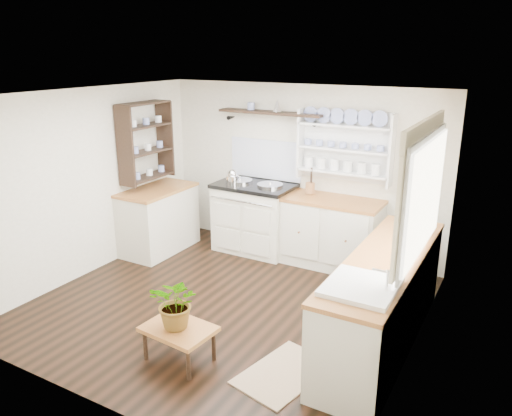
# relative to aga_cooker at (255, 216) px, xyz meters

# --- Properties ---
(floor) EXTENTS (4.00, 3.80, 0.01)m
(floor) POSITION_rel_aga_cooker_xyz_m (0.53, -1.57, -0.49)
(floor) COLOR black
(floor) RESTS_ON ground
(wall_back) EXTENTS (4.00, 0.02, 2.30)m
(wall_back) POSITION_rel_aga_cooker_xyz_m (0.53, 0.33, 0.66)
(wall_back) COLOR beige
(wall_back) RESTS_ON ground
(wall_right) EXTENTS (0.02, 3.80, 2.30)m
(wall_right) POSITION_rel_aga_cooker_xyz_m (2.53, -1.57, 0.66)
(wall_right) COLOR beige
(wall_right) RESTS_ON ground
(wall_left) EXTENTS (0.02, 3.80, 2.30)m
(wall_left) POSITION_rel_aga_cooker_xyz_m (-1.47, -1.57, 0.66)
(wall_left) COLOR beige
(wall_left) RESTS_ON ground
(ceiling) EXTENTS (4.00, 3.80, 0.01)m
(ceiling) POSITION_rel_aga_cooker_xyz_m (0.53, -1.57, 1.81)
(ceiling) COLOR white
(ceiling) RESTS_ON wall_back
(window) EXTENTS (0.08, 1.55, 1.22)m
(window) POSITION_rel_aga_cooker_xyz_m (2.48, -1.42, 1.07)
(window) COLOR white
(window) RESTS_ON wall_right
(aga_cooker) EXTENTS (1.08, 0.75, 0.99)m
(aga_cooker) POSITION_rel_aga_cooker_xyz_m (0.00, 0.00, 0.00)
(aga_cooker) COLOR silver
(aga_cooker) RESTS_ON floor
(back_cabinets) EXTENTS (1.27, 0.63, 0.90)m
(back_cabinets) POSITION_rel_aga_cooker_xyz_m (1.13, 0.03, -0.03)
(back_cabinets) COLOR beige
(back_cabinets) RESTS_ON floor
(right_cabinets) EXTENTS (0.62, 2.43, 0.90)m
(right_cabinets) POSITION_rel_aga_cooker_xyz_m (2.23, -1.47, -0.03)
(right_cabinets) COLOR beige
(right_cabinets) RESTS_ON floor
(belfast_sink) EXTENTS (0.55, 0.60, 0.45)m
(belfast_sink) POSITION_rel_aga_cooker_xyz_m (2.23, -2.22, 0.31)
(belfast_sink) COLOR white
(belfast_sink) RESTS_ON right_cabinets
(left_cabinets) EXTENTS (0.62, 1.13, 0.90)m
(left_cabinets) POSITION_rel_aga_cooker_xyz_m (-1.17, -0.67, -0.03)
(left_cabinets) COLOR beige
(left_cabinets) RESTS_ON floor
(plate_rack) EXTENTS (1.20, 0.22, 0.90)m
(plate_rack) POSITION_rel_aga_cooker_xyz_m (1.18, 0.29, 1.07)
(plate_rack) COLOR white
(plate_rack) RESTS_ON wall_back
(high_shelf) EXTENTS (1.50, 0.29, 0.16)m
(high_shelf) POSITION_rel_aga_cooker_xyz_m (0.13, 0.21, 1.42)
(high_shelf) COLOR black
(high_shelf) RESTS_ON wall_back
(left_shelving) EXTENTS (0.28, 0.80, 1.05)m
(left_shelving) POSITION_rel_aga_cooker_xyz_m (-1.31, -0.67, 1.06)
(left_shelving) COLOR black
(left_shelving) RESTS_ON wall_left
(kettle) EXTENTS (0.18, 0.18, 0.23)m
(kettle) POSITION_rel_aga_cooker_xyz_m (-0.28, -0.12, 0.55)
(kettle) COLOR silver
(kettle) RESTS_ON aga_cooker
(utensil_crock) EXTENTS (0.12, 0.12, 0.14)m
(utensil_crock) POSITION_rel_aga_cooker_xyz_m (0.78, 0.11, 0.49)
(utensil_crock) COLOR #946136
(utensil_crock) RESTS_ON back_cabinets
(center_table) EXTENTS (0.66, 0.50, 0.34)m
(center_table) POSITION_rel_aga_cooker_xyz_m (0.72, -2.66, -0.20)
(center_table) COLOR brown
(center_table) RESTS_ON floor
(potted_plant) EXTENTS (0.50, 0.46, 0.49)m
(potted_plant) POSITION_rel_aga_cooker_xyz_m (0.72, -2.66, 0.09)
(potted_plant) COLOR #3F7233
(potted_plant) RESTS_ON center_table
(floor_rug) EXTENTS (0.72, 0.95, 0.02)m
(floor_rug) POSITION_rel_aga_cooker_xyz_m (1.64, -2.39, -0.48)
(floor_rug) COLOR olive
(floor_rug) RESTS_ON floor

